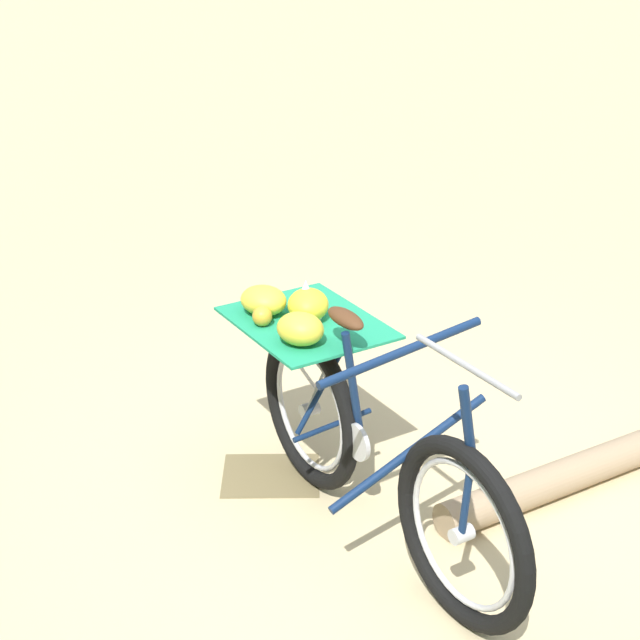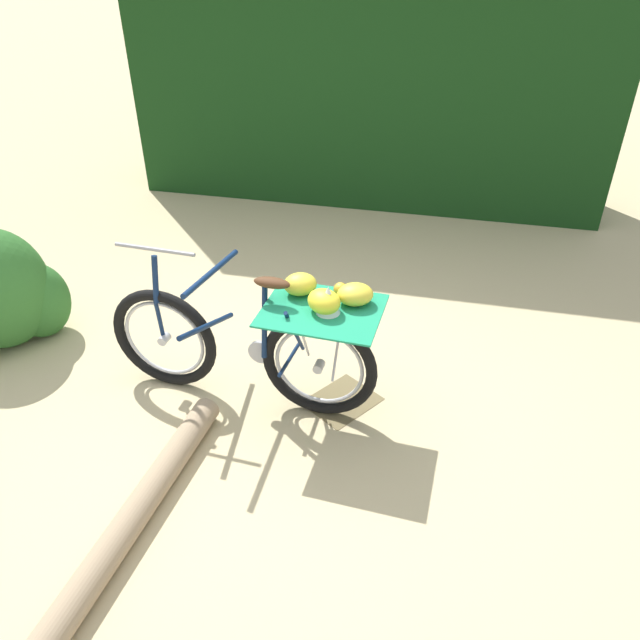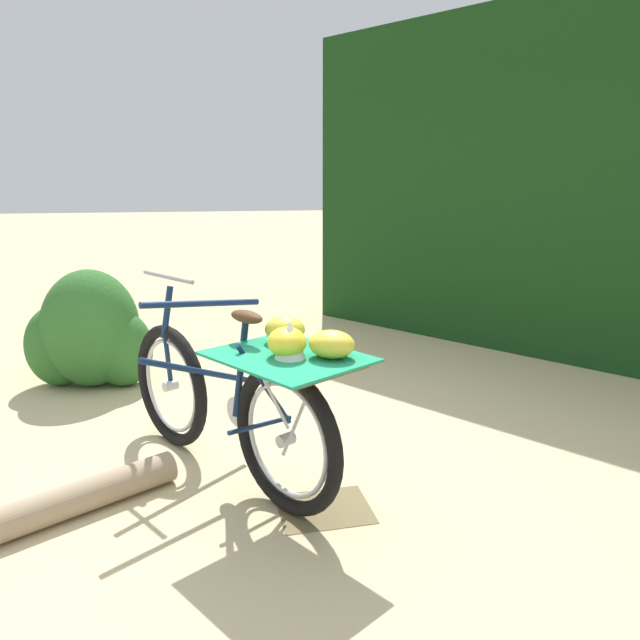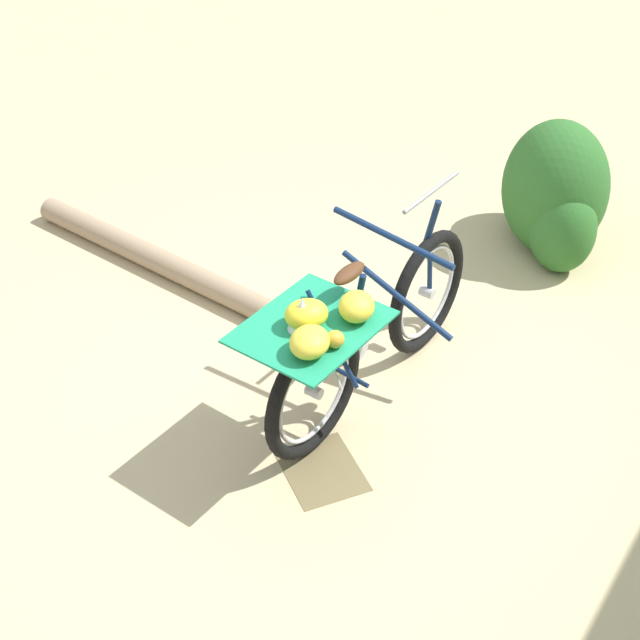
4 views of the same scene
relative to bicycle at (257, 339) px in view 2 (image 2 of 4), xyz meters
name	(u,v)px [view 2 (image 2 of 4)]	position (x,y,z in m)	size (l,w,h in m)	color
ground_plane	(268,383)	(0.14, 0.10, -0.48)	(60.00, 60.00, 0.00)	#C6B284
foliage_hedge	(370,52)	(3.11, 2.00, 1.04)	(4.98, 0.90, 3.05)	#143814
bicycle	(257,339)	(0.00, 0.00, 0.00)	(1.17, 1.68, 1.03)	black
fallen_log	(83,589)	(-1.47, -0.55, -0.41)	(0.16, 0.16, 2.59)	#9E8466
leaf_litter_patch	(342,401)	(0.37, -0.38, -0.48)	(0.44, 0.36, 0.01)	olive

